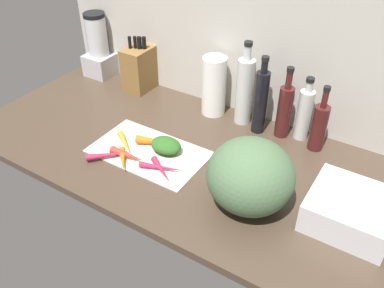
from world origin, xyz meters
TOP-DOWN VIEW (x-y plane):
  - ground_plane at (0.00, 0.00)cm, footprint 170.00×80.00cm
  - wall_back at (0.00, 38.50)cm, footprint 170.00×3.00cm
  - cutting_board at (-9.71, -8.62)cm, footprint 43.26×25.88cm
  - carrot_0 at (-19.33, -19.68)cm, footprint 13.96×13.50cm
  - carrot_1 at (-13.23, -16.45)cm, footprint 14.61×4.09cm
  - carrot_2 at (1.75, -16.31)cm, footprint 13.16×9.32cm
  - carrot_3 at (-13.30, -19.27)cm, footprint 10.42×10.97cm
  - carrot_4 at (1.34, -15.03)cm, footprint 16.86×7.69cm
  - carrot_5 at (-8.56, -3.86)cm, footprint 17.58×9.27cm
  - carrot_6 at (-19.27, -10.85)cm, footprint 13.15×10.18cm
  - carrot_greens_pile at (-4.09, -5.15)cm, footprint 12.17×9.36cm
  - winter_squash at (34.06, -13.58)cm, footprint 27.65×26.99cm
  - knife_block at (-43.51, 29.96)cm, footprint 10.79×14.81cm
  - blender_appliance at (-69.33, 31.21)cm, footprint 13.24×13.24cm
  - paper_towel_roll at (-3.51, 29.50)cm, footprint 10.10×10.10cm
  - bottle_0 at (10.32, 29.88)cm, footprint 6.87×6.87cm
  - bottle_1 at (18.80, 26.95)cm, footprint 5.46×5.46cm
  - bottle_2 at (28.05, 29.08)cm, footprint 5.58×5.58cm
  - bottle_3 at (35.08, 31.73)cm, footprint 5.64×5.64cm
  - bottle_4 at (42.43, 27.67)cm, footprint 5.79×5.79cm
  - dish_rack at (63.58, -4.46)cm, footprint 24.78×23.58cm

SIDE VIEW (x-z plane):
  - ground_plane at x=0.00cm, z-range -3.00..0.00cm
  - cutting_board at x=-9.71cm, z-range 0.00..0.80cm
  - carrot_4 at x=1.34cm, z-range 0.80..2.94cm
  - carrot_2 at x=1.75cm, z-range 0.80..3.16cm
  - carrot_0 at x=-19.33cm, z-range 0.80..3.36cm
  - carrot_6 at x=-19.27cm, z-range 0.80..3.41cm
  - carrot_3 at x=-13.30cm, z-range 0.80..3.45cm
  - carrot_1 at x=-13.23cm, z-range 0.80..3.88cm
  - carrot_5 at x=-8.56cm, z-range 0.80..4.14cm
  - carrot_greens_pile at x=-4.09cm, z-range 0.80..5.95cm
  - dish_rack at x=63.58cm, z-range 0.00..10.13cm
  - bottle_4 at x=42.43cm, z-range -3.26..23.23cm
  - knife_block at x=-43.51cm, z-range -2.49..23.18cm
  - bottle_3 at x=35.08cm, z-range -1.98..24.14cm
  - bottle_2 at x=28.05cm, z-range -3.10..26.37cm
  - winter_squash at x=34.06cm, z-range 0.00..23.70cm
  - paper_towel_roll at x=-3.51cm, z-range 0.00..25.47cm
  - blender_appliance at x=-69.33cm, z-range -2.12..29.07cm
  - bottle_1 at x=18.80cm, z-range -2.32..29.98cm
  - bottle_0 at x=10.32cm, z-range -2.90..32.22cm
  - wall_back at x=0.00cm, z-range 0.00..60.00cm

